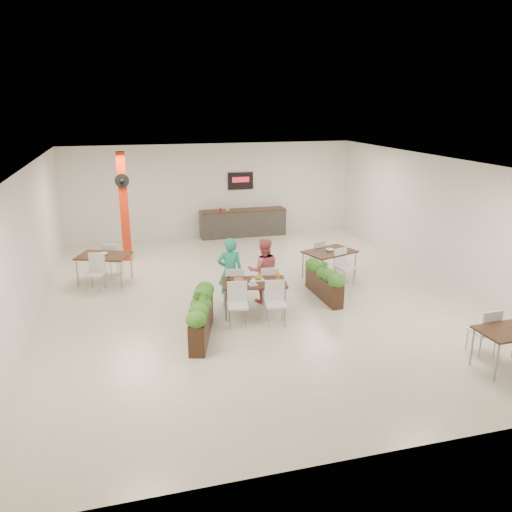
{
  "coord_description": "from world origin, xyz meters",
  "views": [
    {
      "loc": [
        -2.98,
        -11.0,
        4.52
      ],
      "look_at": [
        -0.11,
        -0.29,
        1.1
      ],
      "focal_mm": 35.0,
      "sensor_mm": 36.0,
      "label": 1
    }
  ],
  "objects_px": {
    "side_table_a": "(104,259)",
    "side_table_c": "(508,337)",
    "diner_man": "(230,272)",
    "diner_woman": "(264,270)",
    "planter_left": "(201,313)",
    "main_table": "(254,287)",
    "service_counter": "(243,222)",
    "planter_right": "(324,278)",
    "side_table_b": "(330,255)",
    "red_column": "(124,206)"
  },
  "relations": [
    {
      "from": "service_counter",
      "to": "side_table_b",
      "type": "xyz_separation_m",
      "value": [
        1.19,
        -4.91,
        0.15
      ]
    },
    {
      "from": "main_table",
      "to": "diner_woman",
      "type": "xyz_separation_m",
      "value": [
        0.41,
        0.65,
        0.13
      ]
    },
    {
      "from": "planter_right",
      "to": "service_counter",
      "type": "bearing_deg",
      "value": 94.74
    },
    {
      "from": "red_column",
      "to": "diner_woman",
      "type": "relative_size",
      "value": 2.08
    },
    {
      "from": "red_column",
      "to": "side_table_c",
      "type": "relative_size",
      "value": 1.95
    },
    {
      "from": "planter_left",
      "to": "side_table_a",
      "type": "distance_m",
      "value": 4.27
    },
    {
      "from": "main_table",
      "to": "side_table_c",
      "type": "relative_size",
      "value": 1.1
    },
    {
      "from": "planter_left",
      "to": "planter_right",
      "type": "relative_size",
      "value": 1.08
    },
    {
      "from": "diner_man",
      "to": "planter_left",
      "type": "xyz_separation_m",
      "value": [
        -0.91,
        -1.49,
        -0.29
      ]
    },
    {
      "from": "diner_man",
      "to": "side_table_a",
      "type": "xyz_separation_m",
      "value": [
        -2.85,
        2.32,
        -0.17
      ]
    },
    {
      "from": "planter_left",
      "to": "side_table_c",
      "type": "xyz_separation_m",
      "value": [
        4.97,
        -2.65,
        0.1
      ]
    },
    {
      "from": "side_table_b",
      "to": "service_counter",
      "type": "bearing_deg",
      "value": 84.62
    },
    {
      "from": "diner_man",
      "to": "side_table_c",
      "type": "height_order",
      "value": "diner_man"
    },
    {
      "from": "planter_left",
      "to": "main_table",
      "type": "bearing_deg",
      "value": 32.64
    },
    {
      "from": "service_counter",
      "to": "planter_right",
      "type": "relative_size",
      "value": 1.72
    },
    {
      "from": "service_counter",
      "to": "planter_left",
      "type": "xyz_separation_m",
      "value": [
        -2.67,
        -7.54,
        0.02
      ]
    },
    {
      "from": "planter_left",
      "to": "side_table_a",
      "type": "xyz_separation_m",
      "value": [
        -1.94,
        3.81,
        0.13
      ]
    },
    {
      "from": "red_column",
      "to": "side_table_a",
      "type": "xyz_separation_m",
      "value": [
        -0.61,
        -1.87,
        -1.01
      ]
    },
    {
      "from": "red_column",
      "to": "diner_man",
      "type": "relative_size",
      "value": 1.99
    },
    {
      "from": "diner_woman",
      "to": "side_table_a",
      "type": "relative_size",
      "value": 0.93
    },
    {
      "from": "diner_man",
      "to": "side_table_a",
      "type": "height_order",
      "value": "diner_man"
    },
    {
      "from": "planter_left",
      "to": "side_table_c",
      "type": "height_order",
      "value": "planter_left"
    },
    {
      "from": "service_counter",
      "to": "side_table_a",
      "type": "xyz_separation_m",
      "value": [
        -4.6,
        -3.73,
        0.14
      ]
    },
    {
      "from": "side_table_c",
      "to": "red_column",
      "type": "bearing_deg",
      "value": 124.64
    },
    {
      "from": "diner_man",
      "to": "planter_right",
      "type": "bearing_deg",
      "value": -174.18
    },
    {
      "from": "planter_left",
      "to": "side_table_a",
      "type": "height_order",
      "value": "planter_left"
    },
    {
      "from": "diner_woman",
      "to": "planter_left",
      "type": "relative_size",
      "value": 0.82
    },
    {
      "from": "service_counter",
      "to": "diner_man",
      "type": "bearing_deg",
      "value": -106.17
    },
    {
      "from": "red_column",
      "to": "diner_woman",
      "type": "xyz_separation_m",
      "value": [
        3.04,
        -4.19,
        -0.87
      ]
    },
    {
      "from": "service_counter",
      "to": "diner_woman",
      "type": "distance_m",
      "value": 6.13
    },
    {
      "from": "side_table_a",
      "to": "side_table_c",
      "type": "height_order",
      "value": "same"
    },
    {
      "from": "side_table_a",
      "to": "side_table_b",
      "type": "distance_m",
      "value": 5.92
    },
    {
      "from": "diner_woman",
      "to": "planter_left",
      "type": "bearing_deg",
      "value": 50.42
    },
    {
      "from": "side_table_b",
      "to": "main_table",
      "type": "bearing_deg",
      "value": -164.02
    },
    {
      "from": "main_table",
      "to": "side_table_b",
      "type": "xyz_separation_m",
      "value": [
        2.56,
        1.79,
        0.0
      ]
    },
    {
      "from": "diner_man",
      "to": "diner_woman",
      "type": "xyz_separation_m",
      "value": [
        0.8,
        0.0,
        -0.03
      ]
    },
    {
      "from": "diner_man",
      "to": "planter_left",
      "type": "bearing_deg",
      "value": 67.92
    },
    {
      "from": "side_table_a",
      "to": "side_table_c",
      "type": "distance_m",
      "value": 9.46
    },
    {
      "from": "diner_woman",
      "to": "service_counter",
      "type": "bearing_deg",
      "value": -89.5
    },
    {
      "from": "main_table",
      "to": "side_table_a",
      "type": "height_order",
      "value": "same"
    },
    {
      "from": "side_table_a",
      "to": "planter_left",
      "type": "bearing_deg",
      "value": -41.28
    },
    {
      "from": "main_table",
      "to": "planter_right",
      "type": "xyz_separation_m",
      "value": [
        1.88,
        0.51,
        -0.15
      ]
    },
    {
      "from": "diner_woman",
      "to": "side_table_a",
      "type": "distance_m",
      "value": 4.33
    },
    {
      "from": "planter_right",
      "to": "side_table_b",
      "type": "xyz_separation_m",
      "value": [
        0.68,
        1.28,
        0.16
      ]
    },
    {
      "from": "service_counter",
      "to": "planter_right",
      "type": "xyz_separation_m",
      "value": [
        0.51,
        -6.19,
        -0.01
      ]
    },
    {
      "from": "service_counter",
      "to": "diner_man",
      "type": "relative_size",
      "value": 1.87
    },
    {
      "from": "red_column",
      "to": "side_table_b",
      "type": "bearing_deg",
      "value": -30.42
    },
    {
      "from": "side_table_b",
      "to": "side_table_a",
      "type": "bearing_deg",
      "value": 149.46
    },
    {
      "from": "diner_man",
      "to": "side_table_b",
      "type": "xyz_separation_m",
      "value": [
        2.95,
        1.14,
        -0.16
      ]
    },
    {
      "from": "side_table_c",
      "to": "diner_woman",
      "type": "bearing_deg",
      "value": 125.73
    }
  ]
}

